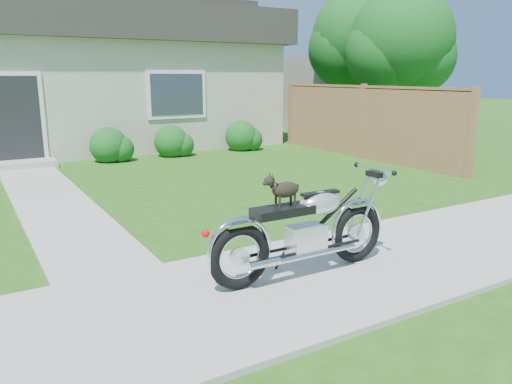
% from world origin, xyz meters
% --- Properties ---
extents(ground, '(80.00, 80.00, 0.00)m').
position_xyz_m(ground, '(0.00, 0.00, 0.00)').
color(ground, '#235114').
rests_on(ground, ground).
extents(sidewalk, '(24.00, 2.20, 0.04)m').
position_xyz_m(sidewalk, '(0.00, 0.00, 0.02)').
color(sidewalk, '#9E9B93').
rests_on(sidewalk, ground).
extents(walkway, '(1.20, 8.00, 0.03)m').
position_xyz_m(walkway, '(-1.50, 5.00, 0.01)').
color(walkway, '#9E9B93').
rests_on(walkway, ground).
extents(house, '(12.60, 7.03, 4.50)m').
position_xyz_m(house, '(-0.00, 11.99, 2.16)').
color(house, beige).
rests_on(house, ground).
extents(fence, '(0.12, 6.62, 1.90)m').
position_xyz_m(fence, '(6.30, 5.75, 0.94)').
color(fence, '#9C6E45').
rests_on(fence, ground).
extents(tree_near, '(3.06, 3.06, 4.69)m').
position_xyz_m(tree_near, '(9.06, 7.01, 3.01)').
color(tree_near, '#3D2B1C').
rests_on(tree_near, ground).
extents(tree_far, '(3.24, 3.24, 4.97)m').
position_xyz_m(tree_far, '(9.50, 9.35, 3.19)').
color(tree_far, '#3D2B1C').
rests_on(tree_far, ground).
extents(shrub_row, '(10.31, 1.07, 1.07)m').
position_xyz_m(shrub_row, '(-1.01, 8.50, 0.42)').
color(shrub_row, '#16531A').
rests_on(shrub_row, ground).
extents(potted_plant_right, '(0.48, 0.48, 0.79)m').
position_xyz_m(potted_plant_right, '(0.53, 8.55, 0.40)').
color(potted_plant_right, '#335D19').
rests_on(potted_plant_right, ground).
extents(motorcycle_with_dog, '(2.22, 0.60, 1.11)m').
position_xyz_m(motorcycle_with_dog, '(0.30, 0.05, 0.54)').
color(motorcycle_with_dog, black).
rests_on(motorcycle_with_dog, sidewalk).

